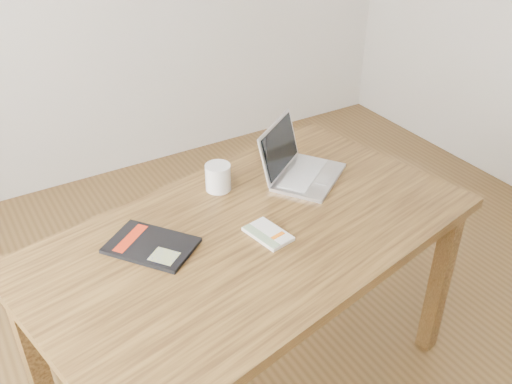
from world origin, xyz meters
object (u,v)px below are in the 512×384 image
white_guidebook (268,234)px  black_guidebook (151,245)px  coffee_mug (218,176)px  desk (253,251)px  laptop (298,166)px

white_guidebook → black_guidebook: (-0.35, 0.14, 0.00)m
black_guidebook → coffee_mug: size_ratio=2.64×
black_guidebook → white_guidebook: bearing=-58.4°
desk → laptop: 0.41m
black_guidebook → laptop: size_ratio=0.84×
white_guidebook → black_guidebook: size_ratio=0.53×
desk → black_guidebook: black_guidebook is taller
laptop → coffee_mug: (-0.30, 0.08, 0.01)m
laptop → coffee_mug: size_ratio=3.14×
white_guidebook → laptop: bearing=31.3°
desk → black_guidebook: 0.35m
desk → coffee_mug: 0.32m
white_guidebook → laptop: size_ratio=0.44×
white_guidebook → black_guidebook: 0.38m
desk → white_guidebook: size_ratio=9.52×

